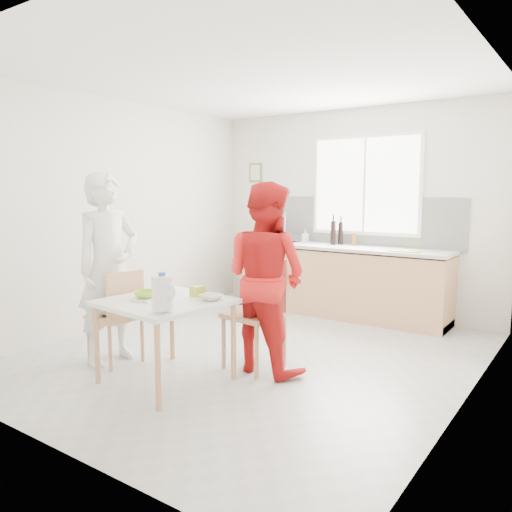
{
  "coord_description": "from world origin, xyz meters",
  "views": [
    {
      "loc": [
        2.79,
        -3.97,
        1.63
      ],
      "look_at": [
        -0.12,
        0.2,
        0.96
      ],
      "focal_mm": 35.0,
      "sensor_mm": 36.0,
      "label": 1
    }
  ],
  "objects_px": {
    "person_red": "(266,277)",
    "wine_bottle_a": "(333,233)",
    "person_white": "(109,268)",
    "bowl_white": "(211,297)",
    "wine_bottle_b": "(341,233)",
    "bowl_green": "(145,294)",
    "chair_far": "(260,307)",
    "milk_jug": "(163,292)",
    "chair_left": "(119,313)",
    "dining_table": "(165,308)"
  },
  "relations": [
    {
      "from": "bowl_green",
      "to": "wine_bottle_a",
      "type": "relative_size",
      "value": 0.6
    },
    {
      "from": "dining_table",
      "to": "bowl_green",
      "type": "relative_size",
      "value": 5.3
    },
    {
      "from": "bowl_green",
      "to": "milk_jug",
      "type": "distance_m",
      "value": 0.59
    },
    {
      "from": "person_red",
      "to": "wine_bottle_a",
      "type": "relative_size",
      "value": 5.34
    },
    {
      "from": "bowl_white",
      "to": "milk_jug",
      "type": "xyz_separation_m",
      "value": [
        -0.03,
        -0.53,
        0.13
      ]
    },
    {
      "from": "chair_left",
      "to": "person_red",
      "type": "bearing_deg",
      "value": 124.56
    },
    {
      "from": "wine_bottle_a",
      "to": "chair_left",
      "type": "bearing_deg",
      "value": -103.96
    },
    {
      "from": "chair_far",
      "to": "milk_jug",
      "type": "bearing_deg",
      "value": -91.33
    },
    {
      "from": "bowl_green",
      "to": "wine_bottle_a",
      "type": "xyz_separation_m",
      "value": [
        0.26,
        3.07,
        0.34
      ]
    },
    {
      "from": "dining_table",
      "to": "person_white",
      "type": "bearing_deg",
      "value": 174.4
    },
    {
      "from": "wine_bottle_a",
      "to": "bowl_white",
      "type": "bearing_deg",
      "value": -84.69
    },
    {
      "from": "chair_far",
      "to": "bowl_white",
      "type": "distance_m",
      "value": 0.61
    },
    {
      "from": "wine_bottle_b",
      "to": "wine_bottle_a",
      "type": "bearing_deg",
      "value": -133.84
    },
    {
      "from": "dining_table",
      "to": "chair_left",
      "type": "height_order",
      "value": "chair_left"
    },
    {
      "from": "person_white",
      "to": "bowl_white",
      "type": "height_order",
      "value": "person_white"
    },
    {
      "from": "bowl_green",
      "to": "chair_far",
      "type": "bearing_deg",
      "value": 52.29
    },
    {
      "from": "person_red",
      "to": "milk_jug",
      "type": "relative_size",
      "value": 6.04
    },
    {
      "from": "bowl_white",
      "to": "chair_left",
      "type": "bearing_deg",
      "value": -171.32
    },
    {
      "from": "chair_left",
      "to": "wine_bottle_b",
      "type": "xyz_separation_m",
      "value": [
        0.81,
        3.05,
        0.58
      ]
    },
    {
      "from": "wine_bottle_a",
      "to": "wine_bottle_b",
      "type": "height_order",
      "value": "wine_bottle_a"
    },
    {
      "from": "chair_far",
      "to": "person_red",
      "type": "height_order",
      "value": "person_red"
    },
    {
      "from": "chair_far",
      "to": "milk_jug",
      "type": "xyz_separation_m",
      "value": [
        -0.13,
        -1.1,
        0.31
      ]
    },
    {
      "from": "bowl_green",
      "to": "wine_bottle_b",
      "type": "distance_m",
      "value": 3.18
    },
    {
      "from": "chair_left",
      "to": "bowl_green",
      "type": "xyz_separation_m",
      "value": [
        0.48,
        -0.1,
        0.25
      ]
    },
    {
      "from": "bowl_white",
      "to": "wine_bottle_a",
      "type": "xyz_separation_m",
      "value": [
        -0.26,
        2.82,
        0.34
      ]
    },
    {
      "from": "person_red",
      "to": "wine_bottle_b",
      "type": "distance_m",
      "value": 2.42
    },
    {
      "from": "person_white",
      "to": "wine_bottle_a",
      "type": "bearing_deg",
      "value": -10.95
    },
    {
      "from": "chair_far",
      "to": "chair_left",
      "type": "bearing_deg",
      "value": -141.32
    },
    {
      "from": "wine_bottle_a",
      "to": "wine_bottle_b",
      "type": "bearing_deg",
      "value": 46.16
    },
    {
      "from": "dining_table",
      "to": "wine_bottle_a",
      "type": "xyz_separation_m",
      "value": [
        0.06,
        3.04,
        0.44
      ]
    },
    {
      "from": "bowl_white",
      "to": "milk_jug",
      "type": "relative_size",
      "value": 0.67
    },
    {
      "from": "person_white",
      "to": "bowl_white",
      "type": "relative_size",
      "value": 9.45
    },
    {
      "from": "chair_left",
      "to": "person_white",
      "type": "distance_m",
      "value": 0.43
    },
    {
      "from": "dining_table",
      "to": "bowl_white",
      "type": "height_order",
      "value": "bowl_white"
    },
    {
      "from": "chair_left",
      "to": "person_red",
      "type": "height_order",
      "value": "person_red"
    },
    {
      "from": "person_white",
      "to": "milk_jug",
      "type": "distance_m",
      "value": 1.18
    },
    {
      "from": "person_red",
      "to": "wine_bottle_b",
      "type": "bearing_deg",
      "value": -74.89
    },
    {
      "from": "chair_left",
      "to": "wine_bottle_a",
      "type": "xyz_separation_m",
      "value": [
        0.74,
        2.98,
        0.59
      ]
    },
    {
      "from": "bowl_green",
      "to": "milk_jug",
      "type": "bearing_deg",
      "value": -29.24
    },
    {
      "from": "milk_jug",
      "to": "wine_bottle_b",
      "type": "distance_m",
      "value": 3.44
    },
    {
      "from": "bowl_green",
      "to": "wine_bottle_b",
      "type": "height_order",
      "value": "wine_bottle_b"
    },
    {
      "from": "bowl_green",
      "to": "wine_bottle_b",
      "type": "bearing_deg",
      "value": 83.88
    },
    {
      "from": "chair_far",
      "to": "person_red",
      "type": "bearing_deg",
      "value": -20.54
    },
    {
      "from": "chair_far",
      "to": "bowl_green",
      "type": "bearing_deg",
      "value": -122.11
    },
    {
      "from": "person_red",
      "to": "wine_bottle_a",
      "type": "height_order",
      "value": "person_red"
    },
    {
      "from": "dining_table",
      "to": "person_red",
      "type": "height_order",
      "value": "person_red"
    },
    {
      "from": "person_white",
      "to": "wine_bottle_a",
      "type": "distance_m",
      "value": 3.09
    },
    {
      "from": "chair_far",
      "to": "bowl_white",
      "type": "bearing_deg",
      "value": -94.96
    },
    {
      "from": "chair_far",
      "to": "bowl_green",
      "type": "relative_size",
      "value": 5.27
    },
    {
      "from": "wine_bottle_b",
      "to": "bowl_green",
      "type": "bearing_deg",
      "value": -96.12
    }
  ]
}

